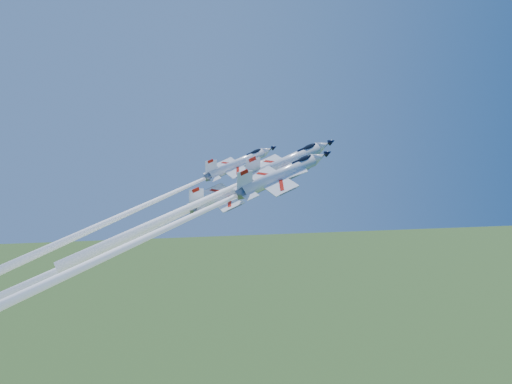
{
  "coord_description": "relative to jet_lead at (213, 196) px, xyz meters",
  "views": [
    {
      "loc": [
        -15.04,
        -98.1,
        96.88
      ],
      "look_at": [
        0.0,
        0.0,
        80.77
      ],
      "focal_mm": 40.0,
      "sensor_mm": 36.0,
      "label": 1
    }
  ],
  "objects": [
    {
      "name": "jet_left",
      "position": [
        -11.31,
        5.11,
        -2.01
      ],
      "size": [
        39.76,
        16.49,
        38.81
      ],
      "rotation": [
        0.37,
        0.19,
        -1.28
      ],
      "color": "white"
    },
    {
      "name": "jet_right",
      "position": [
        -13.27,
        -9.76,
        -5.5
      ],
      "size": [
        53.48,
        22.04,
        55.14
      ],
      "rotation": [
        0.37,
        0.19,
        -1.28
      ],
      "color": "white"
    },
    {
      "name": "jet_lead",
      "position": [
        0.0,
        0.0,
        0.0
      ],
      "size": [
        39.11,
        16.47,
        32.83
      ],
      "rotation": [
        0.37,
        0.19,
        -1.28
      ],
      "color": "white"
    },
    {
      "name": "jet_slot",
      "position": [
        -10.5,
        -0.24,
        -5.22
      ],
      "size": [
        38.51,
        16.17,
        33.26
      ],
      "rotation": [
        0.37,
        0.19,
        -1.28
      ],
      "color": "white"
    }
  ]
}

